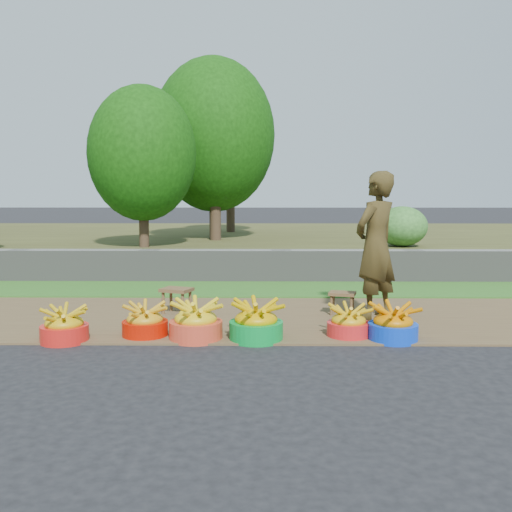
{
  "coord_description": "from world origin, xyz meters",
  "views": [
    {
      "loc": [
        -0.31,
        -5.48,
        1.48
      ],
      "look_at": [
        -0.39,
        1.3,
        0.75
      ],
      "focal_mm": 40.0,
      "sensor_mm": 36.0,
      "label": 1
    }
  ],
  "objects_px": {
    "basin_d": "(256,323)",
    "basin_e": "(349,323)",
    "stool_left": "(177,293)",
    "stool_right": "(342,297)",
    "basin_f": "(393,325)",
    "basin_a": "(64,326)",
    "basin_c": "(196,322)",
    "vendor_woman": "(376,245)",
    "basin_b": "(145,322)"
  },
  "relations": [
    {
      "from": "basin_d",
      "to": "basin_e",
      "type": "xyz_separation_m",
      "value": [
        0.96,
        0.13,
        -0.03
      ]
    },
    {
      "from": "basin_d",
      "to": "stool_left",
      "type": "relative_size",
      "value": 1.28
    },
    {
      "from": "stool_right",
      "to": "basin_f",
      "type": "bearing_deg",
      "value": -73.6
    },
    {
      "from": "basin_d",
      "to": "stool_left",
      "type": "xyz_separation_m",
      "value": [
        -1.0,
        1.23,
        0.09
      ]
    },
    {
      "from": "basin_a",
      "to": "stool_left",
      "type": "height_order",
      "value": "basin_a"
    },
    {
      "from": "basin_c",
      "to": "basin_e",
      "type": "height_order",
      "value": "basin_c"
    },
    {
      "from": "stool_right",
      "to": "basin_e",
      "type": "bearing_deg",
      "value": -94.29
    },
    {
      "from": "basin_a",
      "to": "basin_c",
      "type": "xyz_separation_m",
      "value": [
        1.32,
        0.1,
        0.02
      ]
    },
    {
      "from": "stool_left",
      "to": "vendor_woman",
      "type": "xyz_separation_m",
      "value": [
        2.39,
        -0.24,
        0.62
      ]
    },
    {
      "from": "basin_d",
      "to": "stool_right",
      "type": "relative_size",
      "value": 1.49
    },
    {
      "from": "basin_c",
      "to": "stool_right",
      "type": "height_order",
      "value": "basin_c"
    },
    {
      "from": "stool_right",
      "to": "vendor_woman",
      "type": "relative_size",
      "value": 0.21
    },
    {
      "from": "basin_d",
      "to": "stool_left",
      "type": "height_order",
      "value": "basin_d"
    },
    {
      "from": "basin_a",
      "to": "stool_left",
      "type": "bearing_deg",
      "value": 54.57
    },
    {
      "from": "stool_right",
      "to": "basin_d",
      "type": "bearing_deg",
      "value": -131.12
    },
    {
      "from": "vendor_woman",
      "to": "basin_c",
      "type": "bearing_deg",
      "value": -17.3
    },
    {
      "from": "basin_e",
      "to": "stool_left",
      "type": "relative_size",
      "value": 1.05
    },
    {
      "from": "basin_f",
      "to": "stool_right",
      "type": "height_order",
      "value": "basin_f"
    },
    {
      "from": "basin_b",
      "to": "vendor_woman",
      "type": "xyz_separation_m",
      "value": [
        2.56,
        0.88,
        0.73
      ]
    },
    {
      "from": "basin_f",
      "to": "vendor_woman",
      "type": "bearing_deg",
      "value": 89.75
    },
    {
      "from": "basin_b",
      "to": "basin_f",
      "type": "height_order",
      "value": "basin_f"
    },
    {
      "from": "basin_c",
      "to": "stool_right",
      "type": "xyz_separation_m",
      "value": [
        1.66,
        1.18,
        0.06
      ]
    },
    {
      "from": "stool_left",
      "to": "vendor_woman",
      "type": "distance_m",
      "value": 2.48
    },
    {
      "from": "basin_a",
      "to": "stool_left",
      "type": "distance_m",
      "value": 1.62
    },
    {
      "from": "basin_e",
      "to": "basin_f",
      "type": "relative_size",
      "value": 0.9
    },
    {
      "from": "basin_a",
      "to": "basin_e",
      "type": "distance_m",
      "value": 2.9
    },
    {
      "from": "basin_a",
      "to": "basin_c",
      "type": "distance_m",
      "value": 1.32
    },
    {
      "from": "basin_e",
      "to": "basin_f",
      "type": "distance_m",
      "value": 0.45
    },
    {
      "from": "basin_b",
      "to": "basin_c",
      "type": "bearing_deg",
      "value": -11.0
    },
    {
      "from": "basin_a",
      "to": "basin_f",
      "type": "height_order",
      "value": "basin_f"
    },
    {
      "from": "stool_left",
      "to": "stool_right",
      "type": "relative_size",
      "value": 1.17
    },
    {
      "from": "basin_e",
      "to": "vendor_woman",
      "type": "bearing_deg",
      "value": 63.39
    },
    {
      "from": "basin_e",
      "to": "basin_d",
      "type": "bearing_deg",
      "value": -172.29
    },
    {
      "from": "basin_c",
      "to": "basin_f",
      "type": "distance_m",
      "value": 2.01
    },
    {
      "from": "basin_c",
      "to": "basin_f",
      "type": "xyz_separation_m",
      "value": [
        2.01,
        -0.02,
        -0.01
      ]
    },
    {
      "from": "basin_a",
      "to": "basin_e",
      "type": "height_order",
      "value": "basin_a"
    },
    {
      "from": "stool_right",
      "to": "stool_left",
      "type": "bearing_deg",
      "value": 178.81
    },
    {
      "from": "basin_a",
      "to": "stool_right",
      "type": "bearing_deg",
      "value": 23.22
    },
    {
      "from": "stool_right",
      "to": "vendor_woman",
      "type": "distance_m",
      "value": 0.76
    },
    {
      "from": "basin_f",
      "to": "vendor_woman",
      "type": "distance_m",
      "value": 1.23
    },
    {
      "from": "basin_c",
      "to": "basin_d",
      "type": "bearing_deg",
      "value": -1.56
    },
    {
      "from": "stool_left",
      "to": "vendor_woman",
      "type": "bearing_deg",
      "value": -5.63
    },
    {
      "from": "basin_f",
      "to": "basin_a",
      "type": "bearing_deg",
      "value": -178.57
    },
    {
      "from": "stool_left",
      "to": "stool_right",
      "type": "height_order",
      "value": "stool_left"
    },
    {
      "from": "basin_e",
      "to": "vendor_woman",
      "type": "distance_m",
      "value": 1.22
    },
    {
      "from": "stool_right",
      "to": "basin_b",
      "type": "bearing_deg",
      "value": -154.08
    },
    {
      "from": "basin_a",
      "to": "basin_c",
      "type": "bearing_deg",
      "value": 4.36
    },
    {
      "from": "basin_b",
      "to": "stool_right",
      "type": "distance_m",
      "value": 2.45
    },
    {
      "from": "basin_b",
      "to": "basin_f",
      "type": "xyz_separation_m",
      "value": [
        2.55,
        -0.12,
        0.01
      ]
    },
    {
      "from": "vendor_woman",
      "to": "basin_d",
      "type": "bearing_deg",
      "value": -7.72
    }
  ]
}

